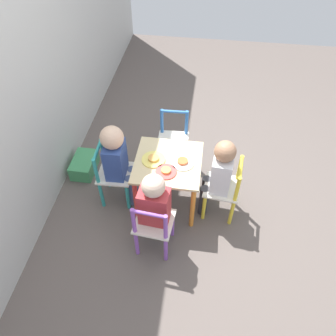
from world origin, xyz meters
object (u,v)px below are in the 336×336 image
object	(u,v)px
plate_back	(153,159)
storage_bin	(84,165)
kids_table	(168,169)
chair_purple	(154,226)
chair_blue	(173,142)
plate_front	(183,162)
child_back	(118,158)
plate_left	(166,171)
chair_yellow	(224,189)
child_left	(155,204)
chair_teal	(113,175)
child_front	(219,173)

from	to	relation	value
plate_back	storage_bin	world-z (taller)	plate_back
kids_table	chair_purple	xyz separation A→B (m)	(-0.44, 0.04, -0.11)
chair_blue	plate_front	distance (m)	0.50
child_back	plate_left	xyz separation A→B (m)	(-0.10, -0.38, 0.02)
chair_yellow	plate_front	world-z (taller)	chair_yellow
chair_blue	child_left	size ratio (longest dim) A/B	0.74
chair_yellow	chair_teal	size ratio (longest dim) A/B	1.00
chair_purple	chair_blue	bearing A→B (deg)	-86.34
kids_table	storage_bin	distance (m)	0.88
chair_teal	child_front	bearing A→B (deg)	-93.27
chair_teal	chair_purple	distance (m)	0.58
child_front	child_left	xyz separation A→B (m)	(-0.34, 0.41, -0.00)
chair_purple	plate_front	world-z (taller)	chair_purple
chair_yellow	plate_left	xyz separation A→B (m)	(-0.07, 0.44, 0.21)
chair_purple	child_left	world-z (taller)	child_left
plate_left	kids_table	bearing A→B (deg)	-0.00
chair_yellow	chair_teal	bearing A→B (deg)	-86.46
chair_yellow	storage_bin	xyz separation A→B (m)	(0.28, 1.23, -0.20)
child_front	kids_table	bearing A→B (deg)	-90.00
child_left	plate_left	xyz separation A→B (m)	(0.27, -0.03, 0.04)
plate_left	child_back	bearing A→B (deg)	75.65
child_left	storage_bin	world-z (taller)	child_left
child_front	child_left	distance (m)	0.53
plate_left	storage_bin	xyz separation A→B (m)	(0.35, 0.79, -0.41)
plate_back	plate_front	bearing A→B (deg)	-90.00
child_back	child_left	size ratio (longest dim) A/B	1.03
chair_yellow	plate_left	distance (m)	0.49
kids_table	child_left	bearing A→B (deg)	174.70
child_left	plate_back	bearing A→B (deg)	-73.65
chair_teal	child_back	world-z (taller)	child_back
child_back	plate_left	world-z (taller)	child_back
plate_back	plate_left	xyz separation A→B (m)	(-0.11, -0.11, -0.00)
child_front	storage_bin	world-z (taller)	child_front
chair_blue	child_left	world-z (taller)	child_left
child_front	plate_front	world-z (taller)	child_front
chair_blue	plate_back	world-z (taller)	chair_blue
plate_back	storage_bin	bearing A→B (deg)	70.60
chair_teal	plate_back	bearing A→B (deg)	-89.45
chair_yellow	plate_back	size ratio (longest dim) A/B	3.09
child_front	child_left	bearing A→B (deg)	-44.98
chair_yellow	child_front	bearing A→B (deg)	-90.00
chair_blue	storage_bin	world-z (taller)	chair_blue
chair_yellow	kids_table	bearing A→B (deg)	-90.00
child_front	plate_front	xyz separation A→B (m)	(0.04, 0.27, 0.04)
kids_table	chair_blue	xyz separation A→B (m)	(0.44, 0.02, -0.11)
chair_yellow	plate_back	xyz separation A→B (m)	(0.04, 0.54, 0.21)
chair_yellow	storage_bin	world-z (taller)	chair_yellow
child_left	chair_blue	bearing A→B (deg)	-86.05
chair_yellow	plate_left	bearing A→B (deg)	-75.95
chair_purple	plate_front	distance (m)	0.51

